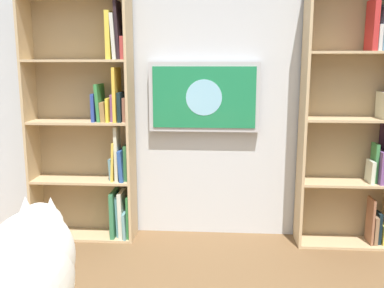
# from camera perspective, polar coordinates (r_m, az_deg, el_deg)

# --- Properties ---
(wall_back) EXTENTS (4.52, 0.06, 2.70)m
(wall_back) POSITION_cam_1_polar(r_m,az_deg,el_deg) (3.60, 2.84, 8.62)
(wall_back) COLOR silver
(wall_back) RESTS_ON ground
(bookshelf_left) EXTENTS (0.76, 0.28, 2.10)m
(bookshelf_left) POSITION_cam_1_polar(r_m,az_deg,el_deg) (3.63, 21.78, 3.68)
(bookshelf_left) COLOR tan
(bookshelf_left) RESTS_ON ground
(bookshelf_right) EXTENTS (0.87, 0.28, 2.02)m
(bookshelf_right) POSITION_cam_1_polar(r_m,az_deg,el_deg) (3.63, -13.19, 2.48)
(bookshelf_right) COLOR tan
(bookshelf_right) RESTS_ON ground
(wall_mounted_tv) EXTENTS (0.92, 0.07, 0.58)m
(wall_mounted_tv) POSITION_cam_1_polar(r_m,az_deg,el_deg) (3.53, 1.65, 6.35)
(wall_mounted_tv) COLOR #B7B7BC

